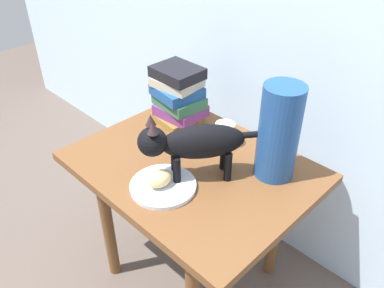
{
  "coord_description": "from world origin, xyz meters",
  "views": [
    {
      "loc": [
        0.74,
        -0.74,
        1.35
      ],
      "look_at": [
        0.0,
        0.0,
        0.64
      ],
      "focal_mm": 36.57,
      "sensor_mm": 36.0,
      "label": 1
    }
  ],
  "objects_px": {
    "book_stack": "(178,96)",
    "cat": "(193,143)",
    "bread_roll": "(160,179)",
    "green_vase": "(279,133)",
    "side_table": "(192,181)",
    "plate": "(163,186)",
    "candle_jar": "(224,135)"
  },
  "relations": [
    {
      "from": "book_stack",
      "to": "green_vase",
      "type": "height_order",
      "value": "green_vase"
    },
    {
      "from": "cat",
      "to": "side_table",
      "type": "bearing_deg",
      "value": 137.75
    },
    {
      "from": "cat",
      "to": "book_stack",
      "type": "distance_m",
      "value": 0.35
    },
    {
      "from": "bread_roll",
      "to": "cat",
      "type": "bearing_deg",
      "value": 74.36
    },
    {
      "from": "side_table",
      "to": "candle_jar",
      "type": "height_order",
      "value": "candle_jar"
    },
    {
      "from": "bread_roll",
      "to": "book_stack",
      "type": "height_order",
      "value": "book_stack"
    },
    {
      "from": "side_table",
      "to": "bread_roll",
      "type": "height_order",
      "value": "bread_roll"
    },
    {
      "from": "book_stack",
      "to": "cat",
      "type": "bearing_deg",
      "value": -35.99
    },
    {
      "from": "candle_jar",
      "to": "side_table",
      "type": "bearing_deg",
      "value": -88.63
    },
    {
      "from": "side_table",
      "to": "book_stack",
      "type": "bearing_deg",
      "value": 145.54
    },
    {
      "from": "side_table",
      "to": "bread_roll",
      "type": "distance_m",
      "value": 0.2
    },
    {
      "from": "bread_roll",
      "to": "candle_jar",
      "type": "bearing_deg",
      "value": 94.14
    },
    {
      "from": "book_stack",
      "to": "candle_jar",
      "type": "relative_size",
      "value": 2.65
    },
    {
      "from": "plate",
      "to": "bread_roll",
      "type": "height_order",
      "value": "bread_roll"
    },
    {
      "from": "cat",
      "to": "green_vase",
      "type": "bearing_deg",
      "value": 49.29
    },
    {
      "from": "cat",
      "to": "candle_jar",
      "type": "distance_m",
      "value": 0.24
    },
    {
      "from": "plate",
      "to": "green_vase",
      "type": "relative_size",
      "value": 0.66
    },
    {
      "from": "side_table",
      "to": "book_stack",
      "type": "distance_m",
      "value": 0.34
    },
    {
      "from": "plate",
      "to": "book_stack",
      "type": "height_order",
      "value": "book_stack"
    },
    {
      "from": "side_table",
      "to": "book_stack",
      "type": "xyz_separation_m",
      "value": [
        -0.23,
        0.16,
        0.19
      ]
    },
    {
      "from": "side_table",
      "to": "cat",
      "type": "bearing_deg",
      "value": -42.25
    },
    {
      "from": "candle_jar",
      "to": "cat",
      "type": "bearing_deg",
      "value": -75.4
    },
    {
      "from": "plate",
      "to": "cat",
      "type": "height_order",
      "value": "cat"
    },
    {
      "from": "side_table",
      "to": "plate",
      "type": "height_order",
      "value": "plate"
    },
    {
      "from": "bread_roll",
      "to": "book_stack",
      "type": "relative_size",
      "value": 0.36
    },
    {
      "from": "green_vase",
      "to": "candle_jar",
      "type": "height_order",
      "value": "green_vase"
    },
    {
      "from": "side_table",
      "to": "cat",
      "type": "height_order",
      "value": "cat"
    },
    {
      "from": "plate",
      "to": "green_vase",
      "type": "xyz_separation_m",
      "value": [
        0.2,
        0.3,
        0.15
      ]
    },
    {
      "from": "plate",
      "to": "side_table",
      "type": "bearing_deg",
      "value": 98.82
    },
    {
      "from": "book_stack",
      "to": "green_vase",
      "type": "xyz_separation_m",
      "value": [
        0.45,
        -0.01,
        0.04
      ]
    },
    {
      "from": "book_stack",
      "to": "green_vase",
      "type": "distance_m",
      "value": 0.45
    },
    {
      "from": "bread_roll",
      "to": "book_stack",
      "type": "xyz_separation_m",
      "value": [
        -0.25,
        0.32,
        0.07
      ]
    }
  ]
}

